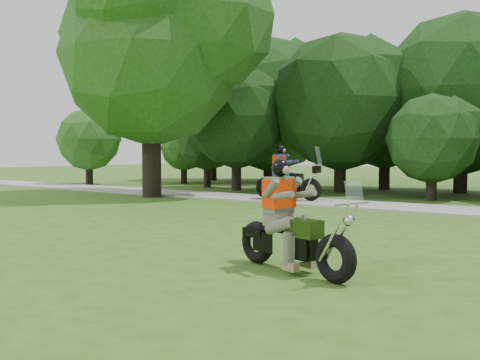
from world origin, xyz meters
The scene contains 5 objects.
ground centered at (0.00, 0.00, 0.00)m, with size 100.00×100.00×0.00m, color #325B1A.
walkway centered at (0.00, 8.00, 0.03)m, with size 60.00×2.20×0.06m, color gray.
big_tree_west centered at (-10.54, 6.85, 5.76)m, with size 8.64×6.56×9.96m.
chopper_motorcycle centered at (-0.33, -0.92, 0.56)m, with size 2.11×0.94×1.53m.
touring_motorcycle centered at (-5.76, 7.83, 0.71)m, with size 2.35×0.82×1.79m.
Camera 1 is at (3.38, -7.08, 1.62)m, focal length 40.00 mm.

